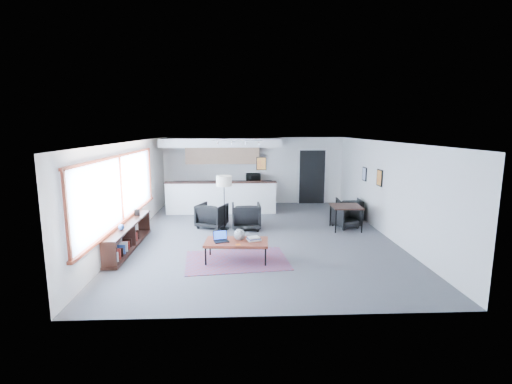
{
  "coord_description": "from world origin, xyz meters",
  "views": [
    {
      "loc": [
        -0.54,
        -9.98,
        2.98
      ],
      "look_at": [
        -0.09,
        0.4,
        1.16
      ],
      "focal_mm": 26.0,
      "sensor_mm": 36.0,
      "label": 1
    }
  ],
  "objects_px": {
    "armchair_left": "(212,214)",
    "armchair_right": "(246,215)",
    "floor_lamp": "(224,183)",
    "book_stack": "(254,239)",
    "dining_chair_near": "(346,218)",
    "ceramic_pot": "(240,235)",
    "laptop": "(221,238)",
    "coffee_table": "(237,242)",
    "microwave": "(253,177)",
    "dining_table": "(346,208)",
    "dining_chair_far": "(349,210)"
  },
  "relations": [
    {
      "from": "laptop",
      "to": "ceramic_pot",
      "type": "bearing_deg",
      "value": -11.04
    },
    {
      "from": "laptop",
      "to": "ceramic_pot",
      "type": "relative_size",
      "value": 1.45
    },
    {
      "from": "laptop",
      "to": "dining_table",
      "type": "bearing_deg",
      "value": 18.61
    },
    {
      "from": "armchair_right",
      "to": "floor_lamp",
      "type": "bearing_deg",
      "value": -4.51
    },
    {
      "from": "book_stack",
      "to": "microwave",
      "type": "bearing_deg",
      "value": 88.06
    },
    {
      "from": "book_stack",
      "to": "dining_table",
      "type": "height_order",
      "value": "dining_table"
    },
    {
      "from": "coffee_table",
      "to": "laptop",
      "type": "height_order",
      "value": "laptop"
    },
    {
      "from": "laptop",
      "to": "armchair_right",
      "type": "bearing_deg",
      "value": 60.76
    },
    {
      "from": "dining_chair_near",
      "to": "dining_chair_far",
      "type": "distance_m",
      "value": 0.97
    },
    {
      "from": "book_stack",
      "to": "dining_chair_near",
      "type": "distance_m",
      "value": 3.93
    },
    {
      "from": "dining_table",
      "to": "dining_chair_near",
      "type": "bearing_deg",
      "value": 74.73
    },
    {
      "from": "coffee_table",
      "to": "floor_lamp",
      "type": "bearing_deg",
      "value": 102.07
    },
    {
      "from": "coffee_table",
      "to": "laptop",
      "type": "relative_size",
      "value": 3.87
    },
    {
      "from": "ceramic_pot",
      "to": "armchair_right",
      "type": "distance_m",
      "value": 2.61
    },
    {
      "from": "laptop",
      "to": "dining_chair_near",
      "type": "xyz_separation_m",
      "value": [
        3.61,
        2.68,
        -0.23
      ]
    },
    {
      "from": "ceramic_pot",
      "to": "dining_chair_near",
      "type": "bearing_deg",
      "value": 39.64
    },
    {
      "from": "ceramic_pot",
      "to": "dining_chair_far",
      "type": "relative_size",
      "value": 0.39
    },
    {
      "from": "laptop",
      "to": "ceramic_pot",
      "type": "distance_m",
      "value": 0.43
    },
    {
      "from": "armchair_left",
      "to": "armchair_right",
      "type": "height_order",
      "value": "armchair_right"
    },
    {
      "from": "armchair_right",
      "to": "dining_chair_far",
      "type": "relative_size",
      "value": 1.28
    },
    {
      "from": "dining_chair_far",
      "to": "microwave",
      "type": "bearing_deg",
      "value": -35.66
    },
    {
      "from": "armchair_left",
      "to": "dining_chair_near",
      "type": "bearing_deg",
      "value": -160.58
    },
    {
      "from": "armchair_right",
      "to": "ceramic_pot",
      "type": "bearing_deg",
      "value": 84.04
    },
    {
      "from": "laptop",
      "to": "floor_lamp",
      "type": "relative_size",
      "value": 0.24
    },
    {
      "from": "laptop",
      "to": "microwave",
      "type": "xyz_separation_m",
      "value": [
        0.95,
        6.09,
        0.59
      ]
    },
    {
      "from": "dining_table",
      "to": "coffee_table",
      "type": "bearing_deg",
      "value": -142.23
    },
    {
      "from": "floor_lamp",
      "to": "dining_table",
      "type": "height_order",
      "value": "floor_lamp"
    },
    {
      "from": "floor_lamp",
      "to": "dining_chair_near",
      "type": "relative_size",
      "value": 2.72
    },
    {
      "from": "armchair_left",
      "to": "floor_lamp",
      "type": "height_order",
      "value": "floor_lamp"
    },
    {
      "from": "armchair_left",
      "to": "dining_chair_far",
      "type": "xyz_separation_m",
      "value": [
        4.39,
        0.71,
        -0.07
      ]
    },
    {
      "from": "armchair_left",
      "to": "floor_lamp",
      "type": "xyz_separation_m",
      "value": [
        0.39,
        -0.2,
        0.98
      ]
    },
    {
      "from": "ceramic_pot",
      "to": "dining_chair_near",
      "type": "xyz_separation_m",
      "value": [
        3.19,
        2.64,
        -0.3
      ]
    },
    {
      "from": "coffee_table",
      "to": "floor_lamp",
      "type": "xyz_separation_m",
      "value": [
        -0.38,
        2.68,
        0.96
      ]
    },
    {
      "from": "dining_chair_near",
      "to": "microwave",
      "type": "xyz_separation_m",
      "value": [
        -2.66,
        3.41,
        0.82
      ]
    },
    {
      "from": "armchair_right",
      "to": "laptop",
      "type": "bearing_deg",
      "value": 75.15
    },
    {
      "from": "laptop",
      "to": "dining_table",
      "type": "relative_size",
      "value": 0.43
    },
    {
      "from": "book_stack",
      "to": "ceramic_pot",
      "type": "bearing_deg",
      "value": 174.19
    },
    {
      "from": "book_stack",
      "to": "dining_chair_far",
      "type": "relative_size",
      "value": 0.53
    },
    {
      "from": "book_stack",
      "to": "floor_lamp",
      "type": "bearing_deg",
      "value": 106.03
    },
    {
      "from": "armchair_left",
      "to": "floor_lamp",
      "type": "bearing_deg",
      "value": 174.83
    },
    {
      "from": "book_stack",
      "to": "armchair_left",
      "type": "distance_m",
      "value": 3.09
    },
    {
      "from": "dining_chair_far",
      "to": "laptop",
      "type": "bearing_deg",
      "value": 45.94
    },
    {
      "from": "microwave",
      "to": "laptop",
      "type": "bearing_deg",
      "value": -101.6
    },
    {
      "from": "coffee_table",
      "to": "armchair_right",
      "type": "xyz_separation_m",
      "value": [
        0.26,
        2.65,
        -0.0
      ]
    },
    {
      "from": "floor_lamp",
      "to": "dining_chair_near",
      "type": "bearing_deg",
      "value": 0.16
    },
    {
      "from": "armchair_right",
      "to": "book_stack",
      "type": "bearing_deg",
      "value": 91.01
    },
    {
      "from": "coffee_table",
      "to": "floor_lamp",
      "type": "relative_size",
      "value": 0.92
    },
    {
      "from": "coffee_table",
      "to": "laptop",
      "type": "bearing_deg",
      "value": -178.53
    },
    {
      "from": "armchair_left",
      "to": "armchair_right",
      "type": "distance_m",
      "value": 1.05
    },
    {
      "from": "book_stack",
      "to": "dining_chair_near",
      "type": "xyz_separation_m",
      "value": [
        2.87,
        2.67,
        -0.21
      ]
    }
  ]
}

